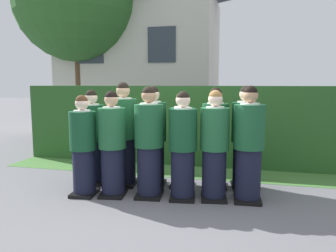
{
  "coord_description": "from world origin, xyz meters",
  "views": [
    {
      "loc": [
        1.19,
        -4.62,
        1.7
      ],
      "look_at": [
        0.0,
        0.28,
        1.05
      ],
      "focal_mm": 34.92,
      "sensor_mm": 36.0,
      "label": 1
    }
  ],
  "objects_px": {
    "student_front_row_3": "(183,148)",
    "student_rear_row_1": "(124,137)",
    "student_front_row_0": "(83,148)",
    "student_rear_row_4": "(215,140)",
    "student_front_row_1": "(112,146)",
    "student_rear_row_5": "(245,140)",
    "student_front_row_2": "(149,145)",
    "student_front_row_4": "(214,148)",
    "student_rear_row_3": "(182,142)",
    "student_rear_row_0": "(92,139)",
    "student_front_row_5": "(249,147)",
    "student_rear_row_2": "(153,139)"
  },
  "relations": [
    {
      "from": "student_front_row_2",
      "to": "student_rear_row_1",
      "type": "xyz_separation_m",
      "value": [
        -0.58,
        0.45,
        0.03
      ]
    },
    {
      "from": "student_rear_row_3",
      "to": "student_front_row_3",
      "type": "bearing_deg",
      "value": -77.07
    },
    {
      "from": "student_rear_row_2",
      "to": "student_front_row_0",
      "type": "bearing_deg",
      "value": -142.47
    },
    {
      "from": "student_front_row_4",
      "to": "student_front_row_5",
      "type": "relative_size",
      "value": 0.96
    },
    {
      "from": "student_front_row_1",
      "to": "student_front_row_5",
      "type": "bearing_deg",
      "value": 6.86
    },
    {
      "from": "student_front_row_3",
      "to": "student_rear_row_1",
      "type": "height_order",
      "value": "student_rear_row_1"
    },
    {
      "from": "student_front_row_1",
      "to": "student_rear_row_3",
      "type": "relative_size",
      "value": 1.02
    },
    {
      "from": "student_rear_row_2",
      "to": "student_rear_row_5",
      "type": "height_order",
      "value": "student_rear_row_5"
    },
    {
      "from": "student_front_row_0",
      "to": "student_rear_row_3",
      "type": "height_order",
      "value": "student_rear_row_3"
    },
    {
      "from": "student_front_row_4",
      "to": "student_rear_row_2",
      "type": "distance_m",
      "value": 1.13
    },
    {
      "from": "student_front_row_1",
      "to": "student_front_row_3",
      "type": "xyz_separation_m",
      "value": [
        1.07,
        0.11,
        -0.0
      ]
    },
    {
      "from": "student_front_row_1",
      "to": "student_front_row_4",
      "type": "bearing_deg",
      "value": 7.41
    },
    {
      "from": "student_front_row_4",
      "to": "student_rear_row_2",
      "type": "relative_size",
      "value": 0.97
    },
    {
      "from": "student_front_row_4",
      "to": "student_rear_row_2",
      "type": "height_order",
      "value": "student_rear_row_2"
    },
    {
      "from": "student_front_row_0",
      "to": "student_rear_row_2",
      "type": "height_order",
      "value": "student_rear_row_2"
    },
    {
      "from": "student_front_row_2",
      "to": "student_front_row_0",
      "type": "bearing_deg",
      "value": -169.99
    },
    {
      "from": "student_front_row_1",
      "to": "student_front_row_2",
      "type": "relative_size",
      "value": 0.96
    },
    {
      "from": "student_rear_row_1",
      "to": "student_front_row_3",
      "type": "bearing_deg",
      "value": -21.52
    },
    {
      "from": "student_front_row_0",
      "to": "student_front_row_2",
      "type": "xyz_separation_m",
      "value": [
        0.99,
        0.18,
        0.06
      ]
    },
    {
      "from": "student_front_row_2",
      "to": "student_front_row_5",
      "type": "bearing_deg",
      "value": 6.08
    },
    {
      "from": "student_rear_row_1",
      "to": "student_rear_row_3",
      "type": "xyz_separation_m",
      "value": [
        0.96,
        0.15,
        -0.08
      ]
    },
    {
      "from": "student_rear_row_1",
      "to": "student_rear_row_2",
      "type": "distance_m",
      "value": 0.5
    },
    {
      "from": "student_rear_row_3",
      "to": "student_front_row_1",
      "type": "bearing_deg",
      "value": -143.53
    },
    {
      "from": "student_front_row_4",
      "to": "student_rear_row_5",
      "type": "xyz_separation_m",
      "value": [
        0.43,
        0.65,
        0.03
      ]
    },
    {
      "from": "student_front_row_4",
      "to": "student_rear_row_0",
      "type": "height_order",
      "value": "student_front_row_4"
    },
    {
      "from": "student_front_row_3",
      "to": "student_rear_row_1",
      "type": "bearing_deg",
      "value": 158.48
    },
    {
      "from": "student_front_row_4",
      "to": "student_rear_row_3",
      "type": "bearing_deg",
      "value": 140.05
    },
    {
      "from": "student_rear_row_1",
      "to": "student_rear_row_5",
      "type": "bearing_deg",
      "value": 8.75
    },
    {
      "from": "student_front_row_1",
      "to": "student_front_row_4",
      "type": "xyz_separation_m",
      "value": [
        1.52,
        0.2,
        0.01
      ]
    },
    {
      "from": "student_front_row_4",
      "to": "student_rear_row_1",
      "type": "xyz_separation_m",
      "value": [
        -1.55,
        0.34,
        0.06
      ]
    },
    {
      "from": "student_front_row_5",
      "to": "student_rear_row_5",
      "type": "xyz_separation_m",
      "value": [
        -0.06,
        0.6,
        -0.0
      ]
    },
    {
      "from": "student_front_row_1",
      "to": "student_rear_row_2",
      "type": "relative_size",
      "value": 0.96
    },
    {
      "from": "student_front_row_1",
      "to": "student_rear_row_5",
      "type": "relative_size",
      "value": 0.96
    },
    {
      "from": "student_front_row_0",
      "to": "student_rear_row_4",
      "type": "distance_m",
      "value": 2.1
    },
    {
      "from": "student_front_row_0",
      "to": "student_rear_row_2",
      "type": "relative_size",
      "value": 0.92
    },
    {
      "from": "student_front_row_5",
      "to": "student_rear_row_3",
      "type": "relative_size",
      "value": 1.07
    },
    {
      "from": "student_front_row_5",
      "to": "student_front_row_1",
      "type": "bearing_deg",
      "value": -173.14
    },
    {
      "from": "student_rear_row_1",
      "to": "student_rear_row_4",
      "type": "distance_m",
      "value": 1.52
    },
    {
      "from": "student_front_row_3",
      "to": "student_rear_row_0",
      "type": "xyz_separation_m",
      "value": [
        -1.64,
        0.39,
        0.0
      ]
    },
    {
      "from": "student_front_row_0",
      "to": "student_rear_row_4",
      "type": "height_order",
      "value": "student_rear_row_4"
    },
    {
      "from": "student_front_row_2",
      "to": "student_front_row_4",
      "type": "height_order",
      "value": "student_front_row_2"
    },
    {
      "from": "student_front_row_0",
      "to": "student_front_row_5",
      "type": "height_order",
      "value": "student_front_row_5"
    },
    {
      "from": "student_rear_row_1",
      "to": "student_rear_row_2",
      "type": "bearing_deg",
      "value": 7.57
    },
    {
      "from": "student_front_row_2",
      "to": "student_front_row_5",
      "type": "distance_m",
      "value": 1.46
    },
    {
      "from": "student_front_row_3",
      "to": "student_rear_row_0",
      "type": "distance_m",
      "value": 1.69
    },
    {
      "from": "student_front_row_0",
      "to": "student_rear_row_1",
      "type": "height_order",
      "value": "student_rear_row_1"
    },
    {
      "from": "student_front_row_1",
      "to": "student_rear_row_2",
      "type": "distance_m",
      "value": 0.77
    },
    {
      "from": "student_front_row_2",
      "to": "student_front_row_4",
      "type": "bearing_deg",
      "value": 6.55
    },
    {
      "from": "student_front_row_2",
      "to": "student_front_row_3",
      "type": "bearing_deg",
      "value": 2.72
    },
    {
      "from": "student_front_row_4",
      "to": "student_front_row_5",
      "type": "bearing_deg",
      "value": 5.14
    }
  ]
}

